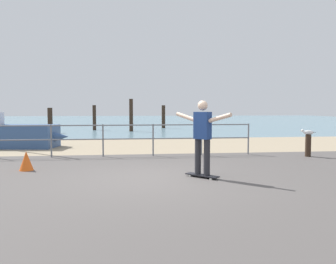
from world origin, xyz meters
The scene contains 14 objects.
ground_plane centered at (0.00, -1.00, 0.00)m, with size 24.00×10.00×0.04m, color #514C49.
beach_strip centered at (0.00, 7.00, 0.00)m, with size 24.00×6.00×0.04m, color tan.
sea_surface centered at (0.00, 35.00, 0.00)m, with size 72.00×50.00×0.04m, color slate.
railing_fence centered at (-2.17, 3.60, 0.70)m, with size 11.24×0.05×1.05m.
sailboat centered at (-5.43, 6.70, 0.53)m, with size 5.06×2.05×5.71m.
skateboard centered at (1.04, -0.09, 0.07)m, with size 0.69×0.72×0.08m.
skateboarder centered at (1.04, -0.09, 1.02)m, with size 1.06×1.11×1.65m.
bollard_short centered at (5.12, 2.83, 0.36)m, with size 0.18×0.18×0.72m, color #332319.
seagull centered at (5.11, 2.83, 0.80)m, with size 0.49×0.19×0.18m.
groyne_post_0 centered at (-5.34, 14.85, 0.79)m, with size 0.30×0.30×1.58m, color #332319.
groyne_post_1 centered at (-2.82, 17.07, 0.88)m, with size 0.24×0.24×1.75m, color #332319.
groyne_post_2 centered at (-0.30, 15.53, 1.08)m, with size 0.25×0.25×2.16m, color #332319.
groyne_post_3 centered at (2.22, 19.05, 0.88)m, with size 0.28×0.28×1.76m, color #332319.
traffic_cone centered at (-3.11, 1.31, 0.25)m, with size 0.36×0.36×0.50m, color #E55919.
Camera 1 is at (-0.65, -7.66, 1.58)m, focal length 37.47 mm.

